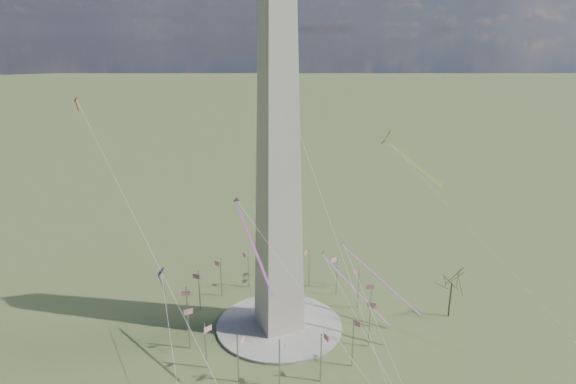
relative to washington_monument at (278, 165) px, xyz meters
name	(u,v)px	position (x,y,z in m)	size (l,w,h in m)	color
ground	(279,327)	(0.00, 0.00, -47.95)	(2000.00, 2000.00, 0.00)	#4F5E2F
plaza	(279,325)	(0.00, 0.00, -47.55)	(36.00, 36.00, 0.80)	#A4A196
washington_monument	(278,165)	(0.00, 0.00, 0.00)	(15.56, 15.56, 100.00)	#C1B2A2
flagpole_ring	(279,304)	(0.00, 0.00, -40.68)	(54.40, 54.40, 13.00)	#B0B1B6
tree_near	(452,280)	(48.54, -14.88, -36.16)	(9.45, 9.45, 16.54)	#4D412F
kite_delta_black	(389,141)	(40.37, 9.09, 1.17)	(16.84, 17.63, 16.36)	black
kite_diamond_purple	(161,275)	(-30.54, 9.37, -29.62)	(2.22, 3.14, 9.23)	navy
kite_streamer_left	(368,267)	(21.27, -12.01, -27.88)	(14.58, 20.47, 16.37)	red
kite_streamer_mid	(248,231)	(-12.34, -10.45, -12.40)	(2.22, 23.62, 16.22)	red
kite_streamer_right	(344,277)	(21.34, 0.72, -36.81)	(12.40, 22.63, 16.93)	red
kite_small_red	(76,101)	(-45.97, 29.04, 15.63)	(1.14, 1.82, 4.11)	red
kite_small_white	(266,38)	(14.96, 45.82, 31.08)	(1.19, 1.92, 4.36)	silver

